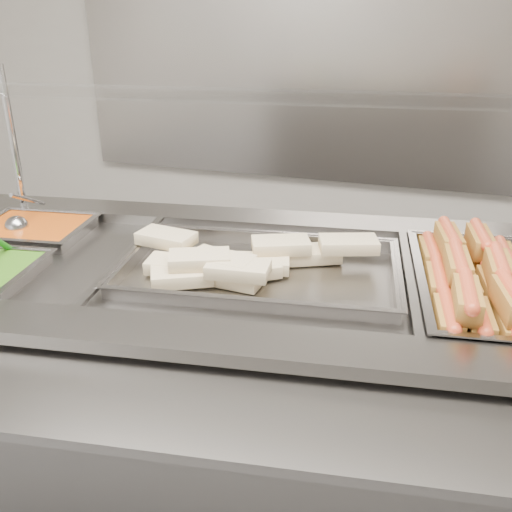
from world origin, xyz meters
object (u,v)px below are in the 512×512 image
(steam_counter, at_px, (239,405))
(sneeze_guard, at_px, (251,103))
(pan_wraps, at_px, (260,274))
(ladle, at_px, (18,225))
(pan_hotdogs, at_px, (491,297))

(steam_counter, height_order, sneeze_guard, sneeze_guard)
(steam_counter, distance_m, sneeze_guard, 0.88)
(steam_counter, bearing_deg, pan_wraps, 7.53)
(sneeze_guard, bearing_deg, steam_counter, -82.46)
(steam_counter, relative_size, sneeze_guard, 1.18)
(sneeze_guard, relative_size, ladle, 8.46)
(ladle, bearing_deg, steam_counter, -3.26)
(ladle, bearing_deg, pan_wraps, -2.41)
(sneeze_guard, bearing_deg, pan_hotdogs, -11.74)
(steam_counter, bearing_deg, pan_hotdogs, 7.53)
(steam_counter, height_order, pan_wraps, pan_wraps)
(ladle, bearing_deg, sneeze_guard, 14.85)
(steam_counter, distance_m, ladle, 0.87)
(steam_counter, distance_m, pan_hotdogs, 0.78)
(ladle, bearing_deg, pan_hotdogs, 1.84)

